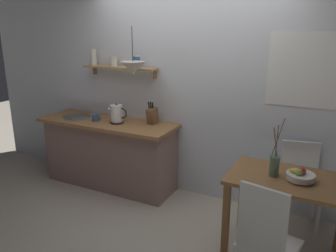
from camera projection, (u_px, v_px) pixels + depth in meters
ground_plane at (166, 212)px, 3.80m from camera, size 14.00×14.00×0.00m
back_wall at (207, 88)px, 3.90m from camera, size 6.80×0.11×2.70m
kitchen_counter at (109, 153)px, 4.39m from camera, size 1.83×0.63×0.89m
wall_shelf at (117, 65)px, 4.20m from camera, size 1.02×0.20×0.34m
dining_table at (287, 191)px, 2.93m from camera, size 1.02×0.66×0.77m
dining_chair_near at (265, 239)px, 2.44m from camera, size 0.48×0.47×0.98m
dining_chair_far at (299, 181)px, 3.44m from camera, size 0.49×0.48×0.90m
fruit_bowl at (300, 175)px, 2.82m from camera, size 0.24×0.24×0.12m
twig_vase at (274, 165)px, 2.91m from camera, size 0.10×0.09×0.53m
electric_kettle at (117, 114)px, 4.13m from camera, size 0.26×0.17×0.25m
knife_block at (152, 115)px, 4.09m from camera, size 0.10×0.17×0.28m
coffee_mug_by_sink at (96, 117)px, 4.24m from camera, size 0.13×0.09×0.09m
pendant_lamp at (133, 68)px, 3.80m from camera, size 0.28×0.28×0.53m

